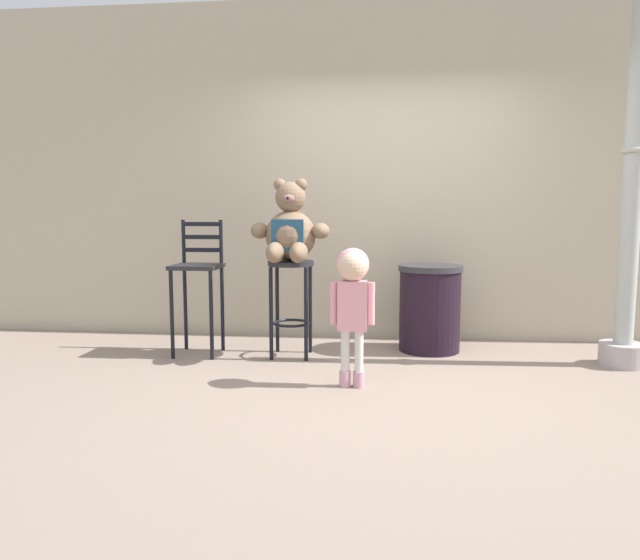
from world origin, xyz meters
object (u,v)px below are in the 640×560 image
Objects in this scene: lamppost at (630,220)px; bar_chair_empty at (198,276)px; child_walking at (353,287)px; trash_bin at (430,308)px; bar_stool_with_teddy at (291,289)px; teddy_bear at (290,231)px.

bar_chair_empty is at bearing 179.23° from lamppost.
child_walking is 2.28m from lamppost.
child_walking reaches higher than trash_bin.
trash_bin is (1.17, 0.32, -0.19)m from bar_stool_with_teddy.
child_walking is (0.55, -0.81, 0.13)m from bar_stool_with_teddy.
bar_chair_empty reaches higher than bar_stool_with_teddy.
child_walking is at bearing -55.79° from bar_stool_with_teddy.
trash_bin is (1.17, 0.35, -0.67)m from teddy_bear.
lamppost is (1.47, -0.36, 0.77)m from trash_bin.
bar_chair_empty is at bearing 177.09° from teddy_bear.
trash_bin is at bearing 9.05° from bar_chair_empty.
lamppost reaches higher than child_walking.
bar_stool_with_teddy is 1.19× the size of teddy_bear.
trash_bin is 2.02m from bar_chair_empty.
bar_chair_empty is (-1.35, 0.82, -0.03)m from child_walking.
trash_bin is at bearing 15.29° from bar_stool_with_teddy.
child_walking reaches higher than bar_stool_with_teddy.
teddy_bear reaches higher than bar_stool_with_teddy.
lamppost is at bearing -0.77° from bar_chair_empty.
trash_bin is at bearing 166.27° from lamppost.
child_walking is at bearing -118.83° from trash_bin.
lamppost reaches higher than bar_chair_empty.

